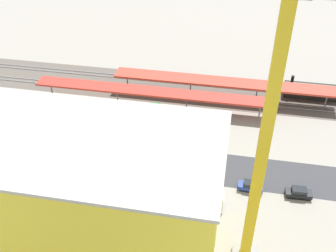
# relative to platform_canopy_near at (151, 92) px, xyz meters

# --- Properties ---
(ground_plane) EXTENTS (196.62, 196.62, 0.00)m
(ground_plane) POSITION_rel_platform_canopy_near_xyz_m (-6.20, 12.57, -3.73)
(ground_plane) COLOR gray
(ground_plane) RESTS_ON ground
(rail_bed) EXTENTS (123.39, 19.53, 0.01)m
(rail_bed) POSITION_rel_platform_canopy_near_xyz_m (-6.20, -8.90, -3.73)
(rail_bed) COLOR #5B544C
(rail_bed) RESTS_ON ground
(street_asphalt) EXTENTS (123.16, 14.19, 0.01)m
(street_asphalt) POSITION_rel_platform_canopy_near_xyz_m (-6.20, 18.31, -3.73)
(street_asphalt) COLOR #38383D
(street_asphalt) RESTS_ON ground
(track_rails) EXTENTS (122.78, 13.11, 0.12)m
(track_rails) POSITION_rel_platform_canopy_near_xyz_m (-6.20, -8.90, -3.55)
(track_rails) COLOR #9E9EA8
(track_rails) RESTS_ON ground
(platform_canopy_near) EXTENTS (53.32, 6.31, 3.98)m
(platform_canopy_near) POSITION_rel_platform_canopy_near_xyz_m (0.00, 0.00, 0.00)
(platform_canopy_near) COLOR #B73328
(platform_canopy_near) RESTS_ON ground
(platform_canopy_far) EXTENTS (51.17, 6.74, 4.29)m
(platform_canopy_far) POSITION_rel_platform_canopy_near_xyz_m (-15.20, -7.40, 0.30)
(platform_canopy_far) COLOR #C63D2D
(platform_canopy_far) RESTS_ON ground
(locomotive) EXTENTS (16.33, 3.51, 5.18)m
(locomotive) POSITION_rel_platform_canopy_near_xyz_m (-37.08, -12.07, -1.89)
(locomotive) COLOR black
(locomotive) RESTS_ON ground
(parked_car_0) EXTENTS (4.50, 2.17, 1.75)m
(parked_car_0) POSITION_rel_platform_canopy_near_xyz_m (-31.52, 21.71, -2.97)
(parked_car_0) COLOR black
(parked_car_0) RESTS_ON ground
(parked_car_1) EXTENTS (4.24, 1.75, 1.72)m
(parked_car_1) POSITION_rel_platform_canopy_near_xyz_m (-23.50, 21.98, -2.98)
(parked_car_1) COLOR black
(parked_car_1) RESTS_ON ground
(parked_car_2) EXTENTS (4.79, 1.76, 1.74)m
(parked_car_2) POSITION_rel_platform_canopy_near_xyz_m (-15.69, 21.99, -2.96)
(parked_car_2) COLOR black
(parked_car_2) RESTS_ON ground
(parked_car_3) EXTENTS (4.53, 2.13, 1.73)m
(parked_car_3) POSITION_rel_platform_canopy_near_xyz_m (-7.93, 21.41, -2.97)
(parked_car_3) COLOR black
(parked_car_3) RESTS_ON ground
(construction_building) EXTENTS (35.78, 19.07, 21.00)m
(construction_building) POSITION_rel_platform_canopy_near_xyz_m (-1.89, 40.82, 6.77)
(construction_building) COLOR yellow
(construction_building) RESTS_ON ground
(construction_roof_slab) EXTENTS (36.41, 19.70, 0.40)m
(construction_roof_slab) POSITION_rel_platform_canopy_near_xyz_m (-1.89, 40.82, 17.47)
(construction_roof_slab) COLOR #B7B2A8
(construction_roof_slab) RESTS_ON construction_building
(tower_crane) EXTENTS (3.60, 23.73, 41.39)m
(tower_crane) POSITION_rel_platform_canopy_near_xyz_m (-23.48, 35.01, 20.03)
(tower_crane) COLOR gray
(tower_crane) RESTS_ON ground
(box_truck_0) EXTENTS (10.37, 3.95, 3.19)m
(box_truck_0) POSITION_rel_platform_canopy_near_xyz_m (-8.73, 25.75, -2.16)
(box_truck_0) COLOR black
(box_truck_0) RESTS_ON ground
(box_truck_1) EXTENTS (9.12, 3.39, 3.47)m
(box_truck_1) POSITION_rel_platform_canopy_near_xyz_m (12.16, 26.81, -2.06)
(box_truck_1) COLOR black
(box_truck_1) RESTS_ON ground
(box_truck_2) EXTENTS (9.22, 2.77, 3.36)m
(box_truck_2) POSITION_rel_platform_canopy_near_xyz_m (-14.99, 27.93, -2.09)
(box_truck_2) COLOR black
(box_truck_2) RESTS_ON ground
(street_tree_0) EXTENTS (5.70, 5.70, 8.70)m
(street_tree_0) POSITION_rel_platform_canopy_near_xyz_m (-4.11, 12.51, 2.09)
(street_tree_0) COLOR brown
(street_tree_0) RESTS_ON ground
(street_tree_2) EXTENTS (5.08, 5.08, 7.12)m
(street_tree_2) POSITION_rel_platform_canopy_near_xyz_m (19.45, 13.35, 0.84)
(street_tree_2) COLOR brown
(street_tree_2) RESTS_ON ground
(street_tree_3) EXTENTS (5.01, 5.01, 6.87)m
(street_tree_3) POSITION_rel_platform_canopy_near_xyz_m (-10.23, 13.42, 0.61)
(street_tree_3) COLOR brown
(street_tree_3) RESTS_ON ground
(traffic_light) EXTENTS (0.50, 0.36, 6.67)m
(traffic_light) POSITION_rel_platform_canopy_near_xyz_m (16.73, 13.36, 0.68)
(traffic_light) COLOR #333333
(traffic_light) RESTS_ON ground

